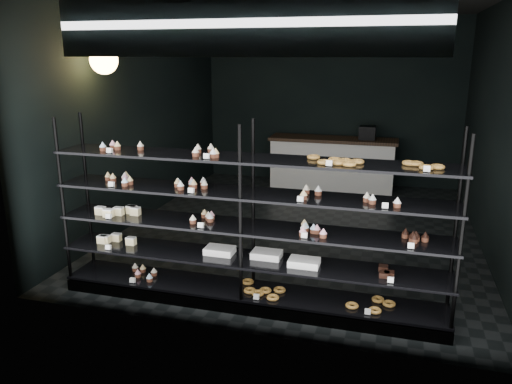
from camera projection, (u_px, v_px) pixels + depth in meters
room at (302, 122)px, 7.04m from camera, size 5.01×6.01×3.20m
display_shelf at (245, 247)px, 5.06m from camera, size 4.00×0.50×1.91m
signage at (238, 25)px, 4.02m from camera, size 3.30×0.05×0.50m
pendant_lamp at (104, 60)px, 6.06m from camera, size 0.34×0.34×0.90m
service_counter at (333, 162)px, 9.62m from camera, size 2.41×0.65×1.23m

